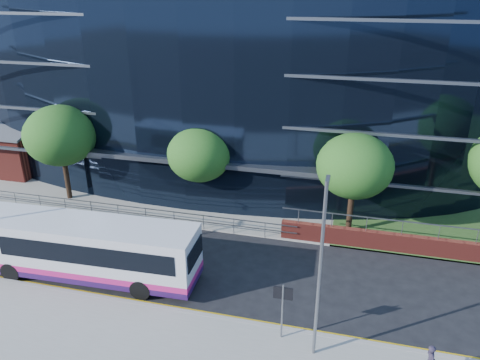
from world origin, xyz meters
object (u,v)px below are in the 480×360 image
(tree_far_a, at_px, (60,136))
(city_bus, at_px, (89,249))
(tree_far_b, at_px, (199,154))
(street_sign, at_px, (283,300))
(tree_far_c, at_px, (355,166))
(brick_pavilion, at_px, (3,145))
(streetlight_east, at_px, (320,267))

(tree_far_a, bearing_deg, city_bus, -50.96)
(tree_far_b, relative_size, city_bus, 0.50)
(street_sign, relative_size, tree_far_c, 0.43)
(brick_pavilion, relative_size, streetlight_east, 1.08)
(tree_far_c, bearing_deg, street_sign, -103.29)
(streetlight_east, bearing_deg, brick_pavilion, 150.76)
(tree_far_b, xyz_separation_m, city_bus, (-3.24, -8.84, -2.48))
(tree_far_c, distance_m, streetlight_east, 11.22)
(tree_far_b, bearing_deg, tree_far_c, -2.86)
(tree_far_a, xyz_separation_m, city_bus, (6.76, -8.34, -3.14))
(brick_pavilion, distance_m, tree_far_b, 19.55)
(streetlight_east, height_order, city_bus, streetlight_east)
(tree_far_b, relative_size, tree_far_c, 0.93)
(tree_far_c, distance_m, city_bus, 15.90)
(streetlight_east, xyz_separation_m, city_bus, (-12.24, 2.83, -2.72))
(street_sign, xyz_separation_m, tree_far_c, (2.50, 10.59, 2.39))
(brick_pavilion, xyz_separation_m, city_bus, (15.77, -12.84, -0.21))
(street_sign, distance_m, tree_far_b, 13.54)
(tree_far_b, bearing_deg, street_sign, -55.92)
(brick_pavilion, height_order, street_sign, brick_pavilion)
(tree_far_a, distance_m, tree_far_c, 20.00)
(street_sign, xyz_separation_m, streetlight_east, (1.50, -0.59, 2.29))
(brick_pavilion, distance_m, street_sign, 30.49)
(brick_pavilion, xyz_separation_m, tree_far_a, (9.00, -4.50, 2.92))
(brick_pavilion, bearing_deg, street_sign, -29.65)
(brick_pavilion, relative_size, tree_far_c, 1.32)
(brick_pavilion, relative_size, tree_far_a, 1.23)
(tree_far_b, distance_m, city_bus, 9.74)
(tree_far_a, distance_m, city_bus, 11.19)
(street_sign, distance_m, city_bus, 10.98)
(tree_far_b, bearing_deg, city_bus, -110.10)
(street_sign, distance_m, tree_far_a, 20.63)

